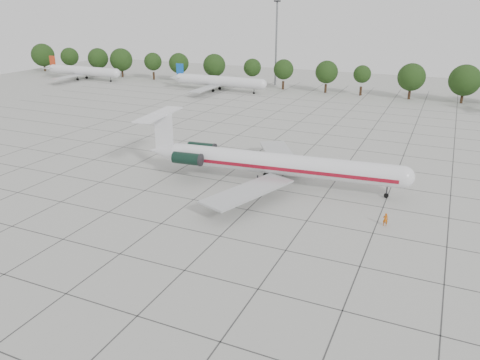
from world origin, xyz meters
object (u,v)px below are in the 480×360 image
at_px(ground_crew, 385,219).
at_px(bg_airliner_b, 219,81).
at_px(floodlight_mast, 276,39).
at_px(bg_airliner_a, 83,71).
at_px(main_airliner, 266,162).

height_order(ground_crew, bg_airliner_b, bg_airliner_b).
relative_size(bg_airliner_b, floodlight_mast, 1.11).
relative_size(bg_airliner_a, floodlight_mast, 1.11).
height_order(bg_airliner_a, bg_airliner_b, same).
distance_m(bg_airliner_a, floodlight_mast, 66.52).
bearing_deg(main_airliner, floodlight_mast, 103.59).
xyz_separation_m(bg_airliner_a, floodlight_mast, (63.23, 17.26, 11.37)).
height_order(ground_crew, floodlight_mast, floodlight_mast).
distance_m(main_airliner, ground_crew, 19.70).
bearing_deg(bg_airliner_b, ground_crew, -50.90).
bearing_deg(ground_crew, main_airliner, -31.38).
bearing_deg(main_airliner, ground_crew, -27.23).
height_order(main_airliner, floodlight_mast, floodlight_mast).
relative_size(ground_crew, bg_airliner_b, 0.06).
xyz_separation_m(main_airliner, floodlight_mast, (-28.78, 82.22, 10.98)).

